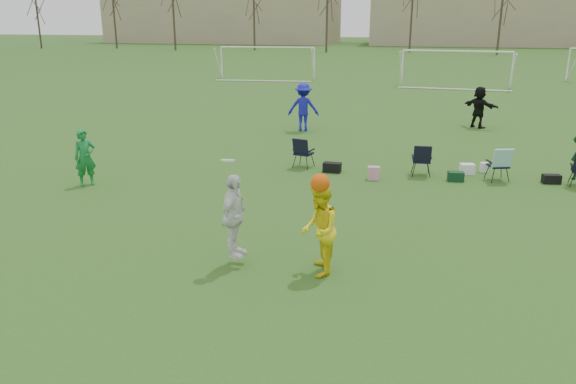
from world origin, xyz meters
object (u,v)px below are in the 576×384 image
(goal_left, at_px, (267,54))
(center_contest, at_px, (286,223))
(fielder_black, at_px, (479,107))
(goal_mid, at_px, (457,58))
(fielder_green_near, at_px, (85,158))
(fielder_blue, at_px, (303,107))

(goal_left, bearing_deg, center_contest, -79.39)
(center_contest, bearing_deg, fielder_black, 73.11)
(center_contest, relative_size, goal_mid, 0.31)
(fielder_black, height_order, goal_mid, goal_mid)
(fielder_green_near, height_order, fielder_black, fielder_black)
(center_contest, height_order, goal_mid, goal_mid)
(fielder_blue, bearing_deg, fielder_green_near, 57.73)
(fielder_green_near, distance_m, goal_mid, 29.58)
(fielder_green_near, relative_size, fielder_black, 0.91)
(fielder_green_near, relative_size, center_contest, 0.71)
(goal_mid, bearing_deg, fielder_blue, -107.63)
(center_contest, bearing_deg, fielder_blue, 100.18)
(fielder_green_near, bearing_deg, center_contest, -74.07)
(fielder_blue, distance_m, fielder_black, 7.68)
(fielder_black, xyz_separation_m, goal_left, (-14.21, 17.48, 1.03))
(goal_left, height_order, goal_mid, same)
(fielder_green_near, xyz_separation_m, fielder_black, (11.73, 11.74, 0.08))
(goal_mid, bearing_deg, fielder_green_near, -108.95)
(fielder_blue, height_order, goal_left, goal_left)
(fielder_green_near, relative_size, goal_left, 0.22)
(fielder_black, height_order, center_contest, center_contest)
(fielder_blue, distance_m, goal_left, 21.06)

